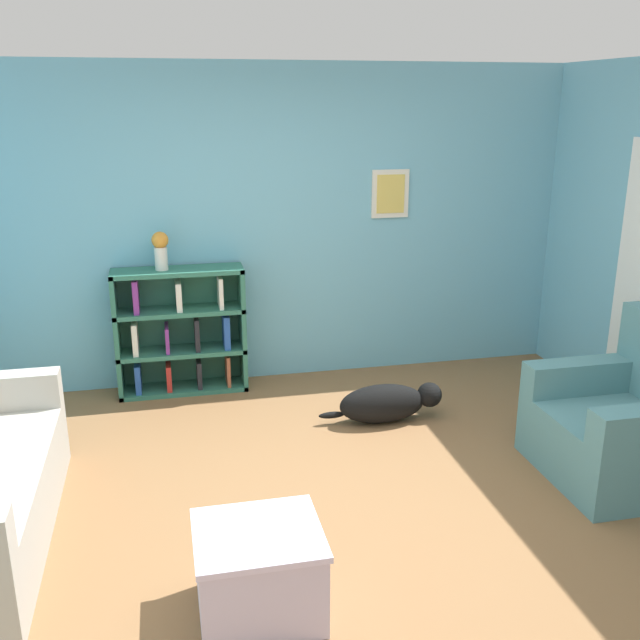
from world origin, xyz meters
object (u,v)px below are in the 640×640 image
dog (387,403)px  vase (161,248)px  bookshelf (181,332)px  coffee_table (259,569)px  recliner_chair (629,424)px

dog → vase: size_ratio=3.11×
bookshelf → coffee_table: 2.84m
recliner_chair → dog: 1.66m
recliner_chair → vase: size_ratio=3.33×
vase → dog: bearing=-30.7°
coffee_table → vase: bearing=97.4°
bookshelf → dog: bookshelf is taller
bookshelf → dog: 1.78m
recliner_chair → dog: size_ratio=1.07×
recliner_chair → coffee_table: recliner_chair is taller
dog → vase: bearing=149.3°
recliner_chair → coffee_table: size_ratio=1.72×
recliner_chair → vase: 3.57m
recliner_chair → coffee_table: (-2.46, -0.78, -0.12)m
coffee_table → dog: 2.22m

